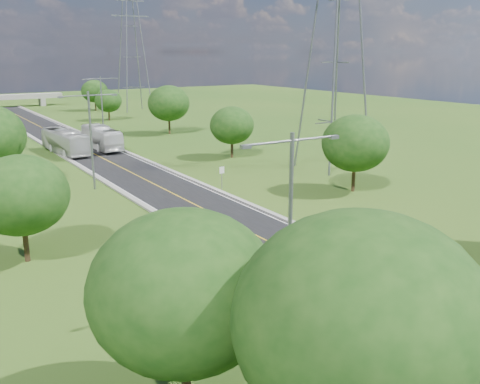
# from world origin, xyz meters

# --- Properties ---
(ground) EXTENTS (260.00, 260.00, 0.00)m
(ground) POSITION_xyz_m (0.00, 60.00, 0.00)
(ground) COLOR #285016
(ground) RESTS_ON ground
(road) EXTENTS (8.00, 150.00, 0.06)m
(road) POSITION_xyz_m (0.00, 66.00, 0.03)
(road) COLOR black
(road) RESTS_ON ground
(curb_left) EXTENTS (0.50, 150.00, 0.22)m
(curb_left) POSITION_xyz_m (-4.25, 66.00, 0.11)
(curb_left) COLOR gray
(curb_left) RESTS_ON ground
(curb_right) EXTENTS (0.50, 150.00, 0.22)m
(curb_right) POSITION_xyz_m (4.25, 66.00, 0.11)
(curb_right) COLOR gray
(curb_right) RESTS_ON ground
(speed_limit_sign) EXTENTS (0.55, 0.09, 2.40)m
(speed_limit_sign) POSITION_xyz_m (5.20, 37.98, 1.60)
(speed_limit_sign) COLOR slate
(speed_limit_sign) RESTS_ON ground
(overpass) EXTENTS (30.00, 3.00, 3.20)m
(overpass) POSITION_xyz_m (0.00, 140.00, 2.41)
(overpass) COLOR gray
(overpass) RESTS_ON ground
(streetlight_near_left) EXTENTS (5.90, 0.25, 10.00)m
(streetlight_near_left) POSITION_xyz_m (-6.00, 12.00, 5.94)
(streetlight_near_left) COLOR slate
(streetlight_near_left) RESTS_ON ground
(streetlight_mid_left) EXTENTS (5.90, 0.25, 10.00)m
(streetlight_mid_left) POSITION_xyz_m (-6.00, 45.00, 5.94)
(streetlight_mid_left) COLOR slate
(streetlight_mid_left) RESTS_ON ground
(streetlight_far_right) EXTENTS (5.90, 0.25, 10.00)m
(streetlight_far_right) POSITION_xyz_m (6.00, 78.00, 5.94)
(streetlight_far_right) COLOR slate
(streetlight_far_right) RESTS_ON ground
(power_tower_near) EXTENTS (9.00, 6.40, 28.00)m
(power_tower_near) POSITION_xyz_m (22.00, 40.00, 14.01)
(power_tower_near) COLOR slate
(power_tower_near) RESTS_ON ground
(power_tower_far) EXTENTS (9.00, 6.40, 28.00)m
(power_tower_far) POSITION_xyz_m (26.00, 115.00, 14.01)
(power_tower_far) COLOR slate
(power_tower_far) RESTS_ON ground
(tree_la) EXTENTS (7.14, 7.14, 8.30)m
(tree_la) POSITION_xyz_m (-14.00, 8.00, 5.27)
(tree_la) COLOR black
(tree_la) RESTS_ON ground
(tree_lb) EXTENTS (6.30, 6.30, 7.33)m
(tree_lb) POSITION_xyz_m (-16.00, 28.00, 4.64)
(tree_lb) COLOR black
(tree_lb) RESTS_ON ground
(tree_lf) EXTENTS (7.98, 7.98, 9.28)m
(tree_lf) POSITION_xyz_m (-11.00, 2.00, 5.89)
(tree_lf) COLOR black
(tree_lf) RESTS_ON ground
(tree_rb) EXTENTS (6.72, 6.72, 7.82)m
(tree_rb) POSITION_xyz_m (16.00, 30.00, 4.95)
(tree_rb) COLOR black
(tree_rb) RESTS_ON ground
(tree_rc) EXTENTS (5.88, 5.88, 6.84)m
(tree_rc) POSITION_xyz_m (15.00, 52.00, 4.33)
(tree_rc) COLOR black
(tree_rc) RESTS_ON ground
(tree_rd) EXTENTS (7.14, 7.14, 8.30)m
(tree_rd) POSITION_xyz_m (17.00, 76.00, 5.27)
(tree_rd) COLOR black
(tree_rd) RESTS_ON ground
(tree_re) EXTENTS (5.46, 5.46, 6.35)m
(tree_re) POSITION_xyz_m (14.50, 100.00, 4.02)
(tree_re) COLOR black
(tree_re) RESTS_ON ground
(tree_rf) EXTENTS (6.30, 6.30, 7.33)m
(tree_rf) POSITION_xyz_m (18.00, 120.00, 4.64)
(tree_rf) COLOR black
(tree_rf) RESTS_ON ground
(bus_outbound) EXTENTS (2.95, 11.78, 3.27)m
(bus_outbound) POSITION_xyz_m (2.26, 67.57, 1.69)
(bus_outbound) COLOR silver
(bus_outbound) RESTS_ON road
(bus_inbound) EXTENTS (3.79, 12.05, 3.30)m
(bus_inbound) POSITION_xyz_m (-3.20, 66.73, 1.71)
(bus_inbound) COLOR beige
(bus_inbound) RESTS_ON road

